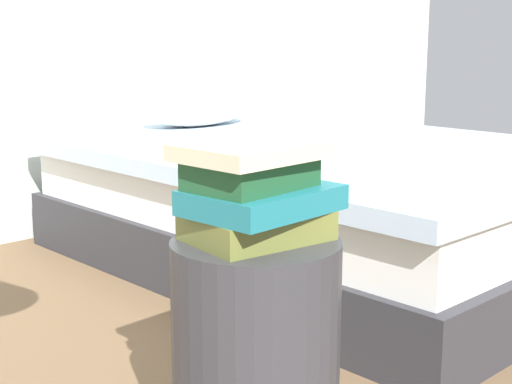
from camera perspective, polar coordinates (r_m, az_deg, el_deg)
name	(u,v)px	position (r m, az deg, el deg)	size (l,w,h in m)	color
bed	(326,200)	(3.00, 5.33, -0.62)	(1.54, 2.00, 0.62)	#2D2D33
side_table	(256,356)	(1.56, 0.00, -12.23)	(0.34, 0.34, 0.48)	#333338
book_olive	(257,225)	(1.48, 0.06, -2.53)	(0.26, 0.19, 0.06)	olive
book_teal	(262,200)	(1.46, 0.47, -0.59)	(0.28, 0.21, 0.05)	#1E727F
book_forest	(251,173)	(1.45, -0.38, 1.42)	(0.23, 0.16, 0.06)	#1E512D
book_cream	(253,151)	(1.43, -0.22, 3.11)	(0.26, 0.20, 0.03)	beige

